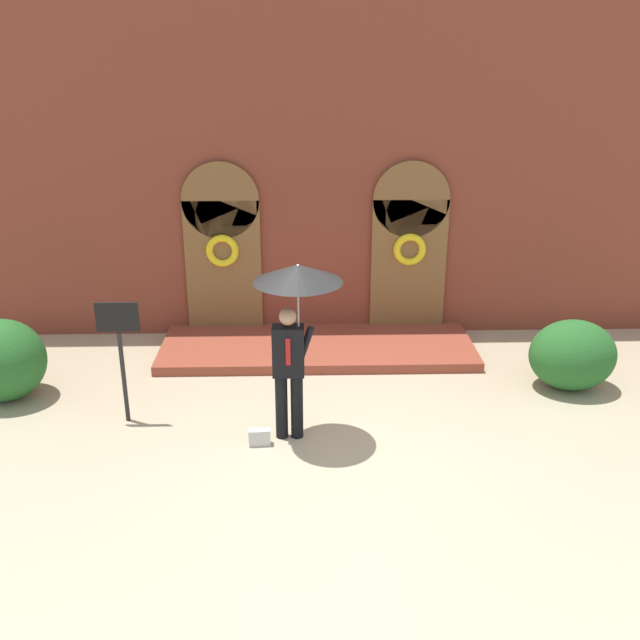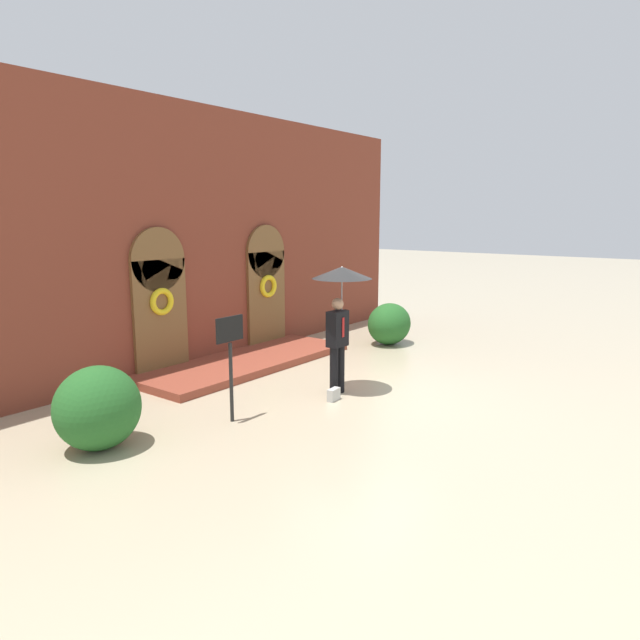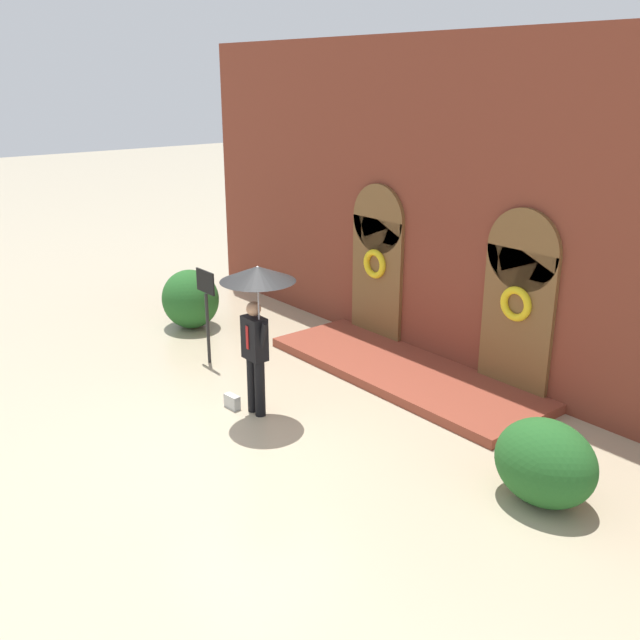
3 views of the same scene
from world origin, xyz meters
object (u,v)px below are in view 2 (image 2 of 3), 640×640
(sign_post, at_px, (230,351))
(shrub_right, at_px, (389,324))
(handbag, at_px, (334,395))
(person_with_umbrella, at_px, (341,291))
(shrub_left, at_px, (98,408))

(sign_post, height_order, shrub_right, sign_post)
(shrub_right, bearing_deg, handbag, -161.42)
(handbag, bearing_deg, sign_post, 154.84)
(person_with_umbrella, bearing_deg, shrub_right, 18.10)
(handbag, height_order, sign_post, sign_post)
(person_with_umbrella, relative_size, shrub_left, 1.93)
(sign_post, relative_size, shrub_left, 1.40)
(shrub_left, relative_size, shrub_right, 0.96)
(sign_post, distance_m, shrub_right, 6.49)
(person_with_umbrella, height_order, shrub_left, person_with_umbrella)
(person_with_umbrella, distance_m, handbag, 1.88)
(person_with_umbrella, xyz_separation_m, handbag, (-0.48, -0.20, -1.80))
(sign_post, bearing_deg, handbag, -20.60)
(handbag, relative_size, sign_post, 0.16)
(handbag, relative_size, shrub_left, 0.23)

